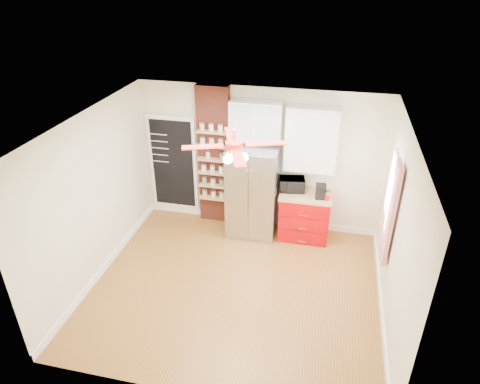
% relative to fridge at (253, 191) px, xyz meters
% --- Properties ---
extents(floor, '(4.50, 4.50, 0.00)m').
position_rel_fridge_xyz_m(floor, '(0.05, -1.63, -0.88)').
color(floor, brown).
rests_on(floor, ground).
extents(ceiling, '(4.50, 4.50, 0.00)m').
position_rel_fridge_xyz_m(ceiling, '(0.05, -1.63, 1.83)').
color(ceiling, white).
rests_on(ceiling, wall_back).
extents(wall_back, '(4.50, 0.02, 2.70)m').
position_rel_fridge_xyz_m(wall_back, '(0.05, 0.37, 0.48)').
color(wall_back, beige).
rests_on(wall_back, floor).
extents(wall_front, '(4.50, 0.02, 2.70)m').
position_rel_fridge_xyz_m(wall_front, '(0.05, -3.63, 0.48)').
color(wall_front, beige).
rests_on(wall_front, floor).
extents(wall_left, '(0.02, 4.00, 2.70)m').
position_rel_fridge_xyz_m(wall_left, '(-2.20, -1.63, 0.48)').
color(wall_left, beige).
rests_on(wall_left, floor).
extents(wall_right, '(0.02, 4.00, 2.70)m').
position_rel_fridge_xyz_m(wall_right, '(2.30, -1.63, 0.48)').
color(wall_right, beige).
rests_on(wall_right, floor).
extents(chalkboard, '(0.95, 0.05, 1.95)m').
position_rel_fridge_xyz_m(chalkboard, '(-1.65, 0.33, 0.23)').
color(chalkboard, white).
rests_on(chalkboard, wall_back).
extents(brick_pillar, '(0.60, 0.16, 2.70)m').
position_rel_fridge_xyz_m(brick_pillar, '(-0.80, 0.29, 0.48)').
color(brick_pillar, maroon).
rests_on(brick_pillar, floor).
extents(fridge, '(0.90, 0.70, 1.75)m').
position_rel_fridge_xyz_m(fridge, '(0.00, 0.00, 0.00)').
color(fridge, '#ACACB1').
rests_on(fridge, floor).
extents(upper_glass_cabinet, '(0.90, 0.35, 0.70)m').
position_rel_fridge_xyz_m(upper_glass_cabinet, '(0.00, 0.20, 1.27)').
color(upper_glass_cabinet, white).
rests_on(upper_glass_cabinet, wall_back).
extents(red_cabinet, '(0.94, 0.64, 0.90)m').
position_rel_fridge_xyz_m(red_cabinet, '(0.97, 0.05, -0.42)').
color(red_cabinet, '#B00207').
rests_on(red_cabinet, floor).
extents(upper_shelf_unit, '(0.90, 0.30, 1.15)m').
position_rel_fridge_xyz_m(upper_shelf_unit, '(0.97, 0.22, 1.00)').
color(upper_shelf_unit, white).
rests_on(upper_shelf_unit, wall_back).
extents(window, '(0.04, 0.75, 1.05)m').
position_rel_fridge_xyz_m(window, '(2.28, -0.73, 0.68)').
color(window, white).
rests_on(window, wall_right).
extents(curtain, '(0.06, 0.40, 1.55)m').
position_rel_fridge_xyz_m(curtain, '(2.23, -1.28, 0.57)').
color(curtain, red).
rests_on(curtain, wall_right).
extents(ceiling_fan, '(1.40, 1.40, 0.44)m').
position_rel_fridge_xyz_m(ceiling_fan, '(0.05, -1.63, 1.55)').
color(ceiling_fan, silver).
rests_on(ceiling_fan, ceiling).
extents(toaster_oven, '(0.49, 0.37, 0.24)m').
position_rel_fridge_xyz_m(toaster_oven, '(0.70, 0.13, 0.15)').
color(toaster_oven, black).
rests_on(toaster_oven, red_cabinet).
extents(coffee_maker, '(0.19, 0.20, 0.26)m').
position_rel_fridge_xyz_m(coffee_maker, '(1.22, -0.04, 0.15)').
color(coffee_maker, black).
rests_on(coffee_maker, red_cabinet).
extents(canister_left, '(0.10, 0.10, 0.12)m').
position_rel_fridge_xyz_m(canister_left, '(1.34, -0.09, 0.09)').
color(canister_left, red).
rests_on(canister_left, red_cabinet).
extents(canister_right, '(0.12, 0.12, 0.14)m').
position_rel_fridge_xyz_m(canister_right, '(1.34, 0.03, 0.09)').
color(canister_right, '#BA0A29').
rests_on(canister_right, red_cabinet).
extents(pantry_jar_oats, '(0.10, 0.10, 0.12)m').
position_rel_fridge_xyz_m(pantry_jar_oats, '(-0.88, 0.17, 0.56)').
color(pantry_jar_oats, beige).
rests_on(pantry_jar_oats, brick_pillar).
extents(pantry_jar_beans, '(0.12, 0.12, 0.12)m').
position_rel_fridge_xyz_m(pantry_jar_beans, '(-0.61, 0.14, 0.56)').
color(pantry_jar_beans, olive).
rests_on(pantry_jar_beans, brick_pillar).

